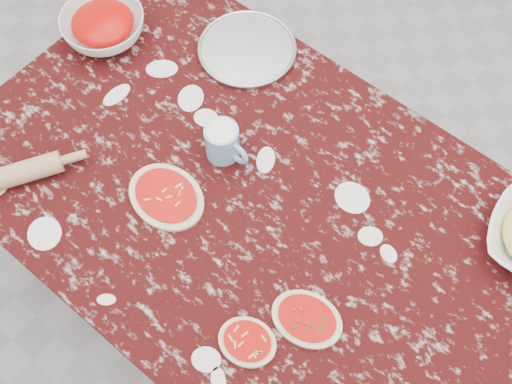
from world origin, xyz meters
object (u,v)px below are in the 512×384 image
object	(u,v)px
worktable	(256,215)
rolling_pin	(6,177)
pizza_tray	(247,50)
flour_mug	(223,142)
sauce_bowl	(104,27)

from	to	relation	value
worktable	rolling_pin	world-z (taller)	rolling_pin
pizza_tray	flour_mug	bearing A→B (deg)	-60.04
sauce_bowl	rolling_pin	world-z (taller)	sauce_bowl
worktable	flour_mug	xyz separation A→B (m)	(-0.16, 0.06, 0.14)
pizza_tray	worktable	bearing A→B (deg)	-47.43
worktable	sauce_bowl	world-z (taller)	sauce_bowl
flour_mug	rolling_pin	xyz separation A→B (m)	(-0.38, -0.43, -0.03)
worktable	flour_mug	distance (m)	0.22
sauce_bowl	rolling_pin	size ratio (longest dim) A/B	0.84
worktable	pizza_tray	bearing A→B (deg)	132.57
rolling_pin	flour_mug	bearing A→B (deg)	48.77
rolling_pin	pizza_tray	bearing A→B (deg)	75.09
worktable	pizza_tray	distance (m)	0.51
worktable	flour_mug	size ratio (longest dim) A/B	11.78
pizza_tray	flour_mug	distance (m)	0.36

